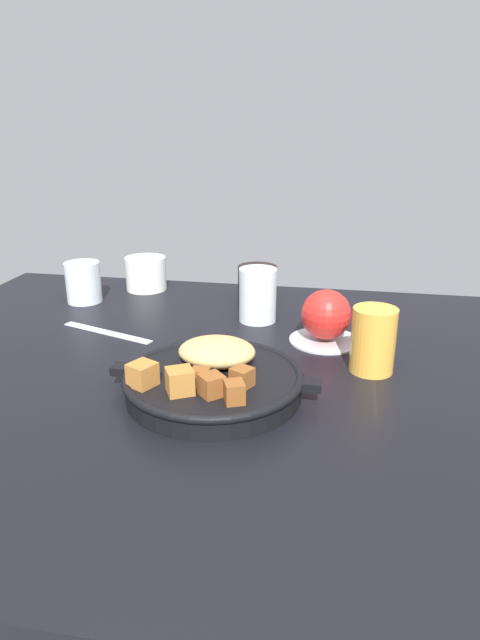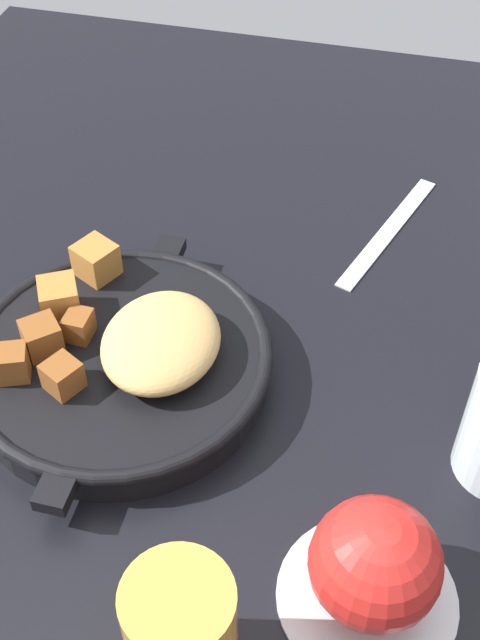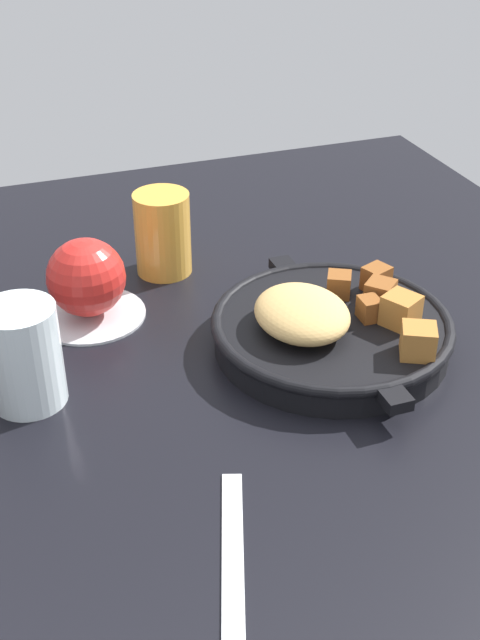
{
  "view_description": "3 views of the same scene",
  "coord_description": "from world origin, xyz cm",
  "px_view_note": "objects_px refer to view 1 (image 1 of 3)",
  "views": [
    {
      "loc": [
        18.39,
        -71.64,
        35.13
      ],
      "look_at": [
        4.62,
        2.53,
        7.32
      ],
      "focal_mm": 30.65,
      "sensor_mm": 36.0,
      "label": 1
    },
    {
      "loc": [
        42.42,
        12.38,
        51.39
      ],
      "look_at": [
        -0.63,
        1.57,
        5.43
      ],
      "focal_mm": 46.17,
      "sensor_mm": 36.0,
      "label": 2
    },
    {
      "loc": [
        -59.23,
        24.57,
        46.62
      ],
      "look_at": [
        3.02,
        2.34,
        5.12
      ],
      "focal_mm": 46.03,
      "sensor_mm": 36.0,
      "label": 3
    }
  ],
  "objects_px": {
    "water_glass_short": "(83,282)",
    "ceramic_mug_white": "(146,273)",
    "coffee_mug_dark": "(257,283)",
    "red_apple": "(326,314)",
    "juice_glass_amber": "(373,340)",
    "butter_knife": "(107,332)",
    "cast_iron_skillet": "(213,378)",
    "water_glass_tall": "(258,295)"
  },
  "relations": [
    {
      "from": "butter_knife",
      "to": "coffee_mug_dark",
      "type": "distance_m",
      "value": 0.33
    },
    {
      "from": "cast_iron_skillet",
      "to": "ceramic_mug_white",
      "type": "xyz_separation_m",
      "value": [
        -0.25,
        0.45,
        0.01
      ]
    },
    {
      "from": "cast_iron_skillet",
      "to": "butter_knife",
      "type": "relative_size",
      "value": 1.52
    },
    {
      "from": "cast_iron_skillet",
      "to": "water_glass_short",
      "type": "xyz_separation_m",
      "value": [
        -0.35,
        0.34,
        0.02
      ]
    },
    {
      "from": "juice_glass_amber",
      "to": "coffee_mug_dark",
      "type": "relative_size",
      "value": 1.22
    },
    {
      "from": "ceramic_mug_white",
      "to": "cast_iron_skillet",
      "type": "bearing_deg",
      "value": -60.36
    },
    {
      "from": "cast_iron_skillet",
      "to": "red_apple",
      "type": "xyz_separation_m",
      "value": [
        0.14,
        0.22,
        0.02
      ]
    },
    {
      "from": "water_glass_short",
      "to": "juice_glass_amber",
      "type": "bearing_deg",
      "value": -22.08
    },
    {
      "from": "butter_knife",
      "to": "water_glass_tall",
      "type": "relative_size",
      "value": 1.92
    },
    {
      "from": "coffee_mug_dark",
      "to": "butter_knife",
      "type": "bearing_deg",
      "value": -133.76
    },
    {
      "from": "water_glass_tall",
      "to": "water_glass_short",
      "type": "xyz_separation_m",
      "value": [
        -0.36,
        0.05,
        -0.01
      ]
    },
    {
      "from": "coffee_mug_dark",
      "to": "ceramic_mug_white",
      "type": "height_order",
      "value": "ceramic_mug_white"
    },
    {
      "from": "red_apple",
      "to": "water_glass_tall",
      "type": "bearing_deg",
      "value": 147.76
    },
    {
      "from": "water_glass_short",
      "to": "cast_iron_skillet",
      "type": "bearing_deg",
      "value": -44.43
    },
    {
      "from": "water_glass_short",
      "to": "ceramic_mug_white",
      "type": "distance_m",
      "value": 0.14
    },
    {
      "from": "cast_iron_skillet",
      "to": "coffee_mug_dark",
      "type": "relative_size",
      "value": 3.58
    },
    {
      "from": "coffee_mug_dark",
      "to": "water_glass_short",
      "type": "distance_m",
      "value": 0.35
    },
    {
      "from": "red_apple",
      "to": "cast_iron_skillet",
      "type": "bearing_deg",
      "value": -123.08
    },
    {
      "from": "red_apple",
      "to": "water_glass_short",
      "type": "height_order",
      "value": "red_apple"
    },
    {
      "from": "red_apple",
      "to": "butter_knife",
      "type": "xyz_separation_m",
      "value": [
        -0.38,
        -0.03,
        -0.05
      ]
    },
    {
      "from": "water_glass_tall",
      "to": "juice_glass_amber",
      "type": "xyz_separation_m",
      "value": [
        0.2,
        -0.18,
        -0.0
      ]
    },
    {
      "from": "water_glass_short",
      "to": "ceramic_mug_white",
      "type": "xyz_separation_m",
      "value": [
        0.1,
        0.1,
        -0.01
      ]
    },
    {
      "from": "water_glass_short",
      "to": "coffee_mug_dark",
      "type": "bearing_deg",
      "value": 13.23
    },
    {
      "from": "red_apple",
      "to": "ceramic_mug_white",
      "type": "relative_size",
      "value": 0.96
    },
    {
      "from": "cast_iron_skillet",
      "to": "coffee_mug_dark",
      "type": "bearing_deg",
      "value": 90.78
    },
    {
      "from": "water_glass_short",
      "to": "ceramic_mug_white",
      "type": "height_order",
      "value": "water_glass_short"
    },
    {
      "from": "cast_iron_skillet",
      "to": "butter_knife",
      "type": "xyz_separation_m",
      "value": [
        -0.23,
        0.19,
        -0.02
      ]
    },
    {
      "from": "water_glass_tall",
      "to": "coffee_mug_dark",
      "type": "relative_size",
      "value": 1.23
    },
    {
      "from": "coffee_mug_dark",
      "to": "water_glass_short",
      "type": "bearing_deg",
      "value": -166.77
    },
    {
      "from": "ceramic_mug_white",
      "to": "water_glass_short",
      "type": "bearing_deg",
      "value": -132.23
    },
    {
      "from": "butter_knife",
      "to": "ceramic_mug_white",
      "type": "bearing_deg",
      "value": 113.23
    },
    {
      "from": "coffee_mug_dark",
      "to": "red_apple",
      "type": "bearing_deg",
      "value": -54.64
    },
    {
      "from": "butter_knife",
      "to": "cast_iron_skillet",
      "type": "bearing_deg",
      "value": -19.56
    },
    {
      "from": "red_apple",
      "to": "water_glass_short",
      "type": "relative_size",
      "value": 1.02
    },
    {
      "from": "red_apple",
      "to": "juice_glass_amber",
      "type": "height_order",
      "value": "juice_glass_amber"
    },
    {
      "from": "red_apple",
      "to": "water_glass_short",
      "type": "distance_m",
      "value": 0.51
    },
    {
      "from": "red_apple",
      "to": "coffee_mug_dark",
      "type": "bearing_deg",
      "value": 125.36
    },
    {
      "from": "ceramic_mug_white",
      "to": "water_glass_tall",
      "type": "bearing_deg",
      "value": -29.3
    },
    {
      "from": "cast_iron_skillet",
      "to": "juice_glass_amber",
      "type": "relative_size",
      "value": 2.95
    },
    {
      "from": "cast_iron_skillet",
      "to": "water_glass_tall",
      "type": "bearing_deg",
      "value": 87.19
    },
    {
      "from": "cast_iron_skillet",
      "to": "juice_glass_amber",
      "type": "distance_m",
      "value": 0.24
    },
    {
      "from": "water_glass_tall",
      "to": "juice_glass_amber",
      "type": "height_order",
      "value": "water_glass_tall"
    }
  ]
}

